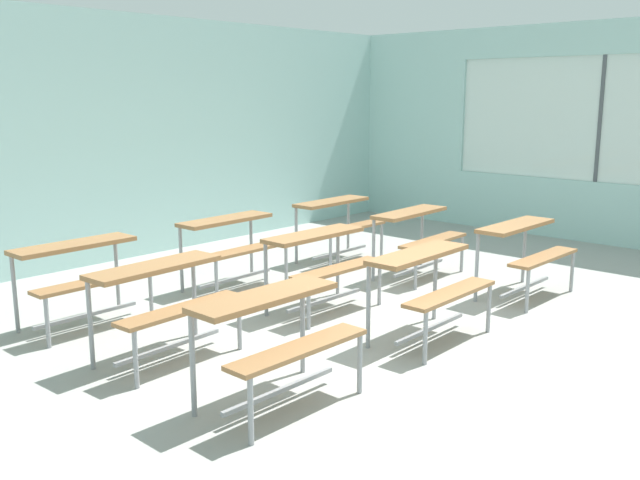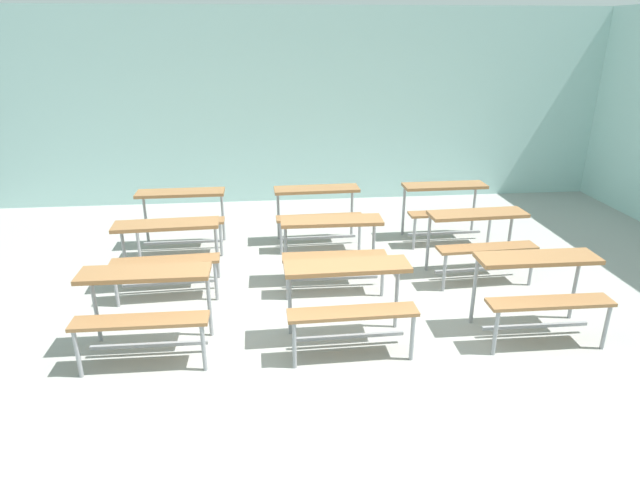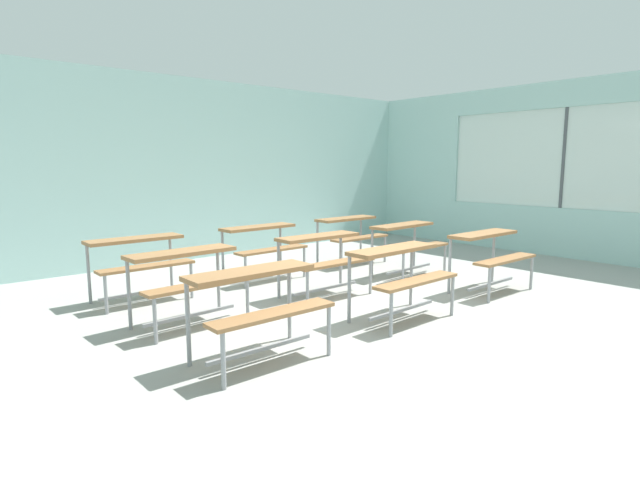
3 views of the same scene
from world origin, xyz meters
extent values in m
cube|color=#9E9E99|center=(0.00, 0.00, -0.03)|extent=(10.00, 9.00, 0.05)
cube|color=#A8D1CC|center=(0.00, 4.50, 1.50)|extent=(10.00, 0.12, 3.00)
cube|color=#A8D1CC|center=(5.00, 3.55, 1.70)|extent=(0.12, 1.90, 1.70)
cube|color=olive|center=(-1.61, 0.11, 0.72)|extent=(1.10, 0.33, 0.04)
cube|color=olive|center=(-1.61, -0.21, 0.44)|extent=(1.10, 0.23, 0.03)
cylinder|color=gray|center=(-2.11, 0.26, 0.36)|extent=(0.04, 0.04, 0.72)
cylinder|color=gray|center=(-1.11, 0.25, 0.36)|extent=(0.04, 0.04, 0.72)
cylinder|color=gray|center=(-2.11, -0.29, 0.22)|extent=(0.04, 0.04, 0.44)
cylinder|color=gray|center=(-1.11, -0.30, 0.22)|extent=(0.04, 0.04, 0.44)
cube|color=gray|center=(-1.61, -0.03, 0.10)|extent=(1.00, 0.04, 0.03)
cube|color=olive|center=(0.12, 0.08, 0.72)|extent=(1.11, 0.34, 0.04)
cube|color=olive|center=(0.13, -0.24, 0.44)|extent=(1.10, 0.24, 0.03)
cylinder|color=gray|center=(-0.38, 0.21, 0.36)|extent=(0.04, 0.04, 0.72)
cylinder|color=gray|center=(0.62, 0.22, 0.36)|extent=(0.04, 0.04, 0.72)
cylinder|color=gray|center=(-0.37, -0.34, 0.22)|extent=(0.04, 0.04, 0.44)
cylinder|color=gray|center=(0.63, -0.33, 0.22)|extent=(0.04, 0.04, 0.44)
cube|color=gray|center=(0.13, -0.06, 0.10)|extent=(1.00, 0.05, 0.03)
cube|color=olive|center=(1.87, 0.08, 0.72)|extent=(1.10, 0.33, 0.04)
cube|color=olive|center=(1.86, -0.24, 0.44)|extent=(1.10, 0.23, 0.03)
cylinder|color=gray|center=(1.37, 0.23, 0.36)|extent=(0.04, 0.04, 0.72)
cylinder|color=gray|center=(2.37, 0.22, 0.36)|extent=(0.04, 0.04, 0.72)
cylinder|color=gray|center=(1.36, -0.32, 0.22)|extent=(0.04, 0.04, 0.44)
cylinder|color=gray|center=(2.36, -0.33, 0.22)|extent=(0.04, 0.04, 0.44)
cube|color=gray|center=(1.87, -0.06, 0.10)|extent=(1.00, 0.04, 0.03)
cube|color=olive|center=(-1.63, 1.34, 0.72)|extent=(1.11, 0.37, 0.04)
cube|color=olive|center=(-1.62, 1.02, 0.44)|extent=(1.11, 0.27, 0.03)
cylinder|color=gray|center=(-2.14, 1.46, 0.36)|extent=(0.04, 0.04, 0.72)
cylinder|color=gray|center=(-1.14, 1.50, 0.36)|extent=(0.04, 0.04, 0.72)
cylinder|color=gray|center=(-2.11, 0.91, 0.22)|extent=(0.04, 0.04, 0.44)
cylinder|color=gray|center=(-1.11, 0.95, 0.22)|extent=(0.04, 0.04, 0.44)
cube|color=gray|center=(-1.62, 1.20, 0.10)|extent=(1.00, 0.08, 0.03)
cube|color=olive|center=(0.13, 1.28, 0.72)|extent=(1.10, 0.34, 0.04)
cube|color=olive|center=(0.13, 0.96, 0.44)|extent=(1.10, 0.24, 0.03)
cylinder|color=gray|center=(-0.36, 1.43, 0.36)|extent=(0.04, 0.04, 0.72)
cylinder|color=gray|center=(0.64, 1.42, 0.36)|extent=(0.04, 0.04, 0.72)
cylinder|color=gray|center=(-0.37, 0.88, 0.22)|extent=(0.04, 0.04, 0.44)
cylinder|color=gray|center=(0.63, 0.87, 0.22)|extent=(0.04, 0.04, 0.44)
cube|color=gray|center=(0.13, 1.14, 0.10)|extent=(1.00, 0.05, 0.03)
cube|color=olive|center=(1.80, 1.35, 0.72)|extent=(1.11, 0.37, 0.04)
cube|color=olive|center=(1.81, 1.03, 0.44)|extent=(1.11, 0.27, 0.03)
cylinder|color=gray|center=(1.29, 1.46, 0.36)|extent=(0.04, 0.04, 0.72)
cylinder|color=gray|center=(2.29, 1.51, 0.36)|extent=(0.04, 0.04, 0.72)
cylinder|color=gray|center=(1.31, 0.91, 0.22)|extent=(0.04, 0.04, 0.44)
cylinder|color=gray|center=(2.31, 0.96, 0.22)|extent=(0.04, 0.04, 0.44)
cube|color=gray|center=(1.80, 1.21, 0.10)|extent=(1.00, 0.08, 0.03)
cube|color=olive|center=(-1.65, 2.55, 0.72)|extent=(1.10, 0.33, 0.04)
cube|color=olive|center=(-1.65, 2.23, 0.44)|extent=(1.10, 0.23, 0.03)
cylinder|color=gray|center=(-2.15, 2.68, 0.36)|extent=(0.04, 0.04, 0.72)
cylinder|color=gray|center=(-1.15, 2.69, 0.36)|extent=(0.04, 0.04, 0.72)
cylinder|color=gray|center=(-2.14, 2.13, 0.22)|extent=(0.04, 0.04, 0.44)
cylinder|color=gray|center=(-1.14, 2.14, 0.22)|extent=(0.04, 0.04, 0.44)
cube|color=gray|center=(-1.65, 2.41, 0.10)|extent=(1.00, 0.04, 0.03)
cube|color=olive|center=(0.09, 2.54, 0.72)|extent=(1.11, 0.35, 0.04)
cube|color=olive|center=(0.10, 2.22, 0.44)|extent=(1.11, 0.25, 0.03)
cylinder|color=gray|center=(-0.41, 2.66, 0.36)|extent=(0.04, 0.04, 0.72)
cylinder|color=gray|center=(0.59, 2.69, 0.36)|extent=(0.04, 0.04, 0.72)
cylinder|color=gray|center=(-0.40, 2.11, 0.22)|extent=(0.04, 0.04, 0.44)
cylinder|color=gray|center=(0.60, 2.14, 0.22)|extent=(0.04, 0.04, 0.44)
cube|color=gray|center=(0.09, 2.40, 0.10)|extent=(1.00, 0.06, 0.03)
cube|color=olive|center=(1.80, 2.53, 0.72)|extent=(1.11, 0.34, 0.04)
cube|color=olive|center=(1.81, 2.21, 0.44)|extent=(1.10, 0.24, 0.03)
cylinder|color=gray|center=(1.30, 2.66, 0.36)|extent=(0.04, 0.04, 0.72)
cylinder|color=gray|center=(2.30, 2.68, 0.36)|extent=(0.04, 0.04, 0.72)
cylinder|color=gray|center=(1.31, 2.11, 0.22)|extent=(0.04, 0.04, 0.44)
cylinder|color=gray|center=(2.31, 2.13, 0.22)|extent=(0.04, 0.04, 0.44)
cube|color=gray|center=(1.80, 2.39, 0.10)|extent=(1.00, 0.05, 0.03)
camera|label=1|loc=(-4.65, -3.16, 2.04)|focal=39.26mm
camera|label=2|loc=(-0.54, -4.13, 2.64)|focal=30.00mm
camera|label=3|loc=(-3.80, -3.30, 1.60)|focal=28.00mm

